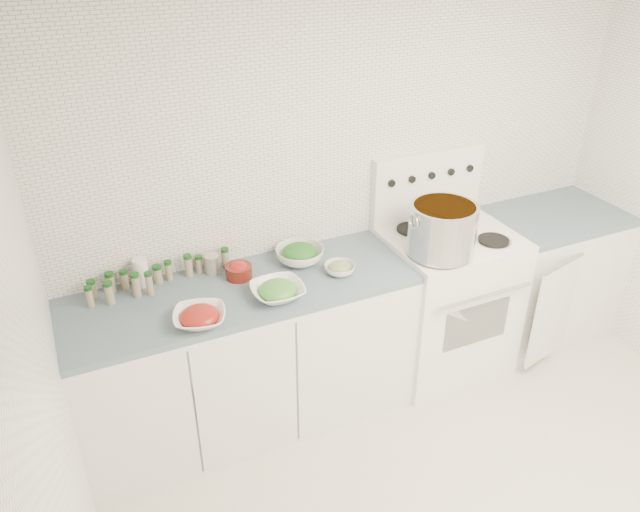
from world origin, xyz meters
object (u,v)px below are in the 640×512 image
Objects in this scene: stove at (443,296)px; stock_pot at (442,227)px; bowl_tomato at (200,317)px; bowl_snowpea at (278,291)px.

stove is 3.44× the size of stock_pot.
bowl_snowpea is at bearing 7.17° from bowl_tomato.
bowl_tomato is at bearing -178.58° from stock_pot.
bowl_tomato is at bearing -172.83° from bowl_snowpea.
stock_pot is at bearing 1.42° from bowl_tomato.
bowl_snowpea is at bearing 178.90° from stock_pot.
stock_pot is at bearing -1.10° from bowl_snowpea.
stock_pot is 1.27× the size of bowl_tomato.
bowl_snowpea is (0.42, 0.05, 0.00)m from bowl_tomato.
stove reaches higher than bowl_tomato.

